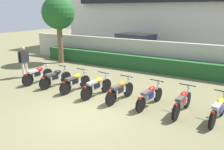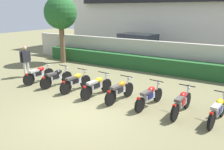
{
  "view_description": "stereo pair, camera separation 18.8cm",
  "coord_description": "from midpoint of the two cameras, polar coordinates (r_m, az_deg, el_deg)",
  "views": [
    {
      "loc": [
        4.82,
        -5.95,
        3.6
      ],
      "look_at": [
        0.0,
        2.2,
        0.94
      ],
      "focal_mm": 37.21,
      "sensor_mm": 36.0,
      "label": 1
    },
    {
      "loc": [
        4.98,
        -5.85,
        3.6
      ],
      "look_at": [
        0.0,
        2.2,
        0.94
      ],
      "focal_mm": 37.21,
      "sensor_mm": 36.0,
      "label": 2
    }
  ],
  "objects": [
    {
      "name": "compound_wall",
      "position": [
        14.73,
        10.68,
        4.79
      ],
      "size": [
        20.37,
        0.3,
        1.77
      ],
      "primitive_type": "cube",
      "color": "#BCB7A8",
      "rests_on": "ground"
    },
    {
      "name": "hedge_row",
      "position": [
        14.18,
        9.6,
        2.58
      ],
      "size": [
        16.3,
        0.7,
        0.88
      ],
      "primitive_type": "cube",
      "color": "#235628",
      "rests_on": "ground"
    },
    {
      "name": "inspector_person",
      "position": [
        13.56,
        -21.22,
        3.66
      ],
      "size": [
        0.23,
        0.69,
        1.72
      ],
      "color": "silver",
      "rests_on": "ground"
    },
    {
      "name": "motorcycle_in_row_5",
      "position": [
        9.0,
        8.67,
        -5.05
      ],
      "size": [
        0.6,
        1.9,
        0.94
      ],
      "rotation": [
        0.0,
        0.0,
        1.44
      ],
      "color": "black",
      "rests_on": "ground"
    },
    {
      "name": "motorcycle_in_row_4",
      "position": [
        9.43,
        1.41,
        -3.8
      ],
      "size": [
        0.6,
        1.86,
        0.97
      ],
      "rotation": [
        0.0,
        0.0,
        1.46
      ],
      "color": "black",
      "rests_on": "ground"
    },
    {
      "name": "parked_car",
      "position": [
        17.72,
        5.84,
        6.95
      ],
      "size": [
        4.73,
        2.62,
        1.89
      ],
      "rotation": [
        0.0,
        0.0,
        -0.15
      ],
      "color": "#9EA3A8",
      "rests_on": "ground"
    },
    {
      "name": "motorcycle_in_row_0",
      "position": [
        12.36,
        -18.23,
        0.14
      ],
      "size": [
        0.6,
        1.87,
        0.97
      ],
      "rotation": [
        0.0,
        0.0,
        1.52
      ],
      "color": "black",
      "rests_on": "ground"
    },
    {
      "name": "motorcycle_in_row_3",
      "position": [
        9.99,
        -4.35,
        -2.73
      ],
      "size": [
        0.6,
        1.88,
        0.97
      ],
      "rotation": [
        0.0,
        0.0,
        1.44
      ],
      "color": "black",
      "rests_on": "ground"
    },
    {
      "name": "building",
      "position": [
        21.74,
        18.33,
        16.25
      ],
      "size": [
        21.44,
        6.5,
        8.2
      ],
      "color": "silver",
      "rests_on": "ground"
    },
    {
      "name": "motorcycle_in_row_1",
      "position": [
        11.57,
        -14.17,
        -0.6
      ],
      "size": [
        0.6,
        1.86,
        0.96
      ],
      "rotation": [
        0.0,
        0.0,
        1.43
      ],
      "color": "black",
      "rests_on": "ground"
    },
    {
      "name": "tree_near_inspector",
      "position": [
        16.55,
        -13.37,
        14.46
      ],
      "size": [
        2.21,
        2.21,
        4.53
      ],
      "color": "brown",
      "rests_on": "ground"
    },
    {
      "name": "motorcycle_in_row_6",
      "position": [
        8.64,
        16.26,
        -6.34
      ],
      "size": [
        0.6,
        1.92,
        0.96
      ],
      "rotation": [
        0.0,
        0.0,
        1.51
      ],
      "color": "black",
      "rests_on": "ground"
    },
    {
      "name": "motorcycle_in_row_2",
      "position": [
        10.7,
        -9.53,
        -1.64
      ],
      "size": [
        0.6,
        1.82,
        0.97
      ],
      "rotation": [
        0.0,
        0.0,
        1.45
      ],
      "color": "black",
      "rests_on": "ground"
    },
    {
      "name": "motorcycle_in_row_7",
      "position": [
        8.46,
        24.06,
        -7.66
      ],
      "size": [
        0.6,
        1.83,
        0.95
      ],
      "rotation": [
        0.0,
        0.0,
        1.44
      ],
      "color": "black",
      "rests_on": "ground"
    },
    {
      "name": "ground",
      "position": [
        8.47,
        -8.34,
        -9.63
      ],
      "size": [
        60.0,
        60.0,
        0.0
      ],
      "primitive_type": "plane",
      "color": "olive"
    }
  ]
}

